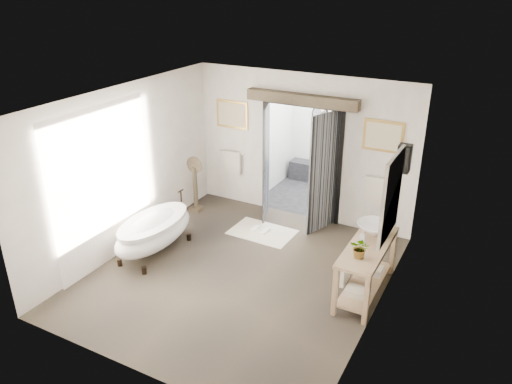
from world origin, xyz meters
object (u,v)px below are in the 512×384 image
rug (262,232)px  basin (375,229)px  vanity (365,265)px  clawfoot_tub (154,231)px

rug → basin: (2.27, -0.62, 0.94)m
vanity → rug: bearing=156.2°
vanity → basin: basin is taller
rug → basin: size_ratio=2.19×
clawfoot_tub → vanity: 3.65m
rug → basin: 2.53m
rug → clawfoot_tub: bearing=-130.9°
clawfoot_tub → rug: (1.34, 1.54, -0.43)m
vanity → rug: vanity is taller
vanity → basin: 0.58m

